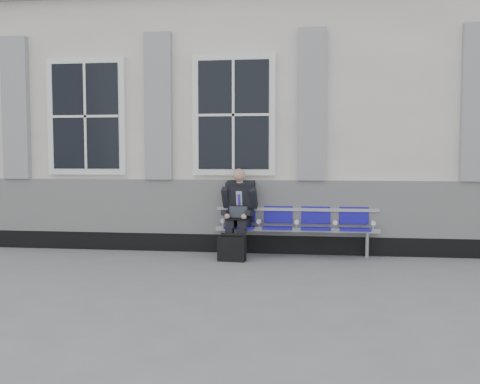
# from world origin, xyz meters

# --- Properties ---
(ground) EXTENTS (70.00, 70.00, 0.00)m
(ground) POSITION_xyz_m (0.00, 0.00, 0.00)
(ground) COLOR slate
(ground) RESTS_ON ground
(station_building) EXTENTS (14.40, 4.40, 4.49)m
(station_building) POSITION_xyz_m (-0.02, 3.47, 2.22)
(station_building) COLOR silver
(station_building) RESTS_ON ground
(bench) EXTENTS (2.60, 0.47, 0.91)m
(bench) POSITION_xyz_m (1.38, 1.32, 0.55)
(bench) COLOR #9EA0A3
(bench) RESTS_ON ground
(businessman) EXTENTS (0.57, 0.76, 1.39)m
(businessman) POSITION_xyz_m (0.47, 1.19, 0.75)
(businessman) COLOR black
(businessman) RESTS_ON ground
(briefcase) EXTENTS (0.43, 0.22, 0.43)m
(briefcase) POSITION_xyz_m (0.42, 0.75, 0.20)
(briefcase) COLOR black
(briefcase) RESTS_ON ground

